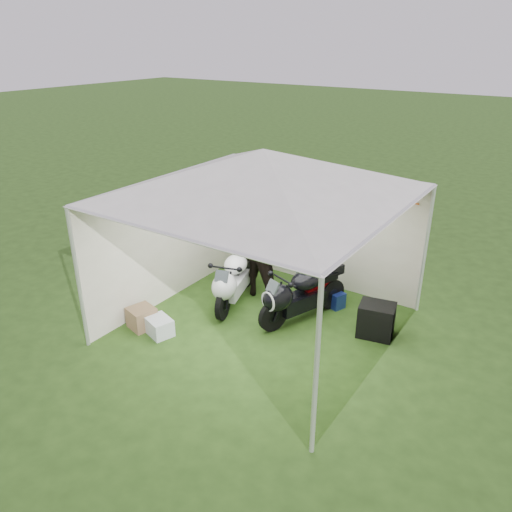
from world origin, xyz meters
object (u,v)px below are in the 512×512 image
Objects in this scene: canopy_tent at (264,177)px; paddock_stand at (334,298)px; crate_1 at (142,318)px; equipment_box at (376,320)px; crate_0 at (159,326)px; person_blue_jacket at (308,256)px; person_dark_jacket at (263,245)px; motorcycle_white at (233,278)px; motorcycle_black at (299,294)px.

canopy_tent is 14.52× the size of paddock_stand.
canopy_tent reaches higher than crate_1.
equipment_box is at bearing 30.17° from crate_1.
crate_0 is at bearing -137.04° from canopy_tent.
crate_0 is (-2.95, -1.95, -0.13)m from equipment_box.
canopy_tent is at bearing -7.75° from person_blue_jacket.
person_dark_jacket reaches higher than person_blue_jacket.
crate_1 is (-0.80, -1.51, -0.33)m from motorcycle_white.
person_blue_jacket is at bearing 14.62° from motorcycle_white.
canopy_tent is 12.98× the size of crate_0.
crate_1 is at bearing -133.92° from paddock_stand.
canopy_tent is 2.26m from motorcycle_white.
person_dark_jacket is 4.52× the size of crate_0.
canopy_tent is 3.18× the size of motorcycle_black.
canopy_tent is 1.91m from person_blue_jacket.
canopy_tent reaches higher than person_blue_jacket.
canopy_tent is at bearing -118.56° from paddock_stand.
crate_0 is (-1.96, -2.45, -0.00)m from paddock_stand.
crate_1 is at bearing -149.83° from equipment_box.
motorcycle_black is 2.38m from crate_0.
person_dark_jacket is 4.94× the size of crate_1.
equipment_box is (2.34, -0.20, -0.71)m from person_dark_jacket.
equipment_box is (1.68, 0.77, -2.30)m from canopy_tent.
crate_0 is at bearing 78.49° from person_dark_jacket.
person_dark_jacket reaches higher than crate_1.
paddock_stand is at bearing 126.29° from person_blue_jacket.
motorcycle_white is at bearing 75.15° from crate_0.
person_blue_jacket is at bearing 170.12° from equipment_box.
motorcycle_black is at bearing 44.81° from crate_0.
paddock_stand is (1.56, 0.94, -0.36)m from motorcycle_white.
crate_0 is at bearing -121.69° from motorcycle_white.
canopy_tent is at bearing 42.96° from crate_0.
person_blue_jacket reaches higher than motorcycle_black.
equipment_box is at bearing -26.80° from paddock_stand.
motorcycle_white reaches higher than motorcycle_black.
person_blue_jacket is (1.12, 0.68, 0.47)m from motorcycle_white.
paddock_stand is (0.29, 0.79, -0.36)m from motorcycle_black.
canopy_tent is 2.83m from paddock_stand.
equipment_box is at bearing 86.42° from person_blue_jacket.
motorcycle_black reaches higher than crate_0.
person_dark_jacket reaches higher than crate_0.
crate_1 is (-3.35, -1.94, -0.10)m from equipment_box.
paddock_stand is at bearing 61.44° from canopy_tent.
motorcycle_white is at bearing 76.33° from person_dark_jacket.
crate_1 reaches higher than crate_0.
person_dark_jacket reaches higher than paddock_stand.
paddock_stand is at bearing 153.20° from equipment_box.
motorcycle_black is 0.73m from person_blue_jacket.
motorcycle_white reaches higher than equipment_box.
motorcycle_white is 2.59m from equipment_box.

